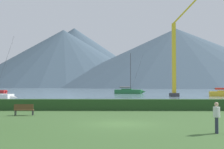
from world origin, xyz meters
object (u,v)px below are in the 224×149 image
Objects in this scene: park_bench_under_tree at (24,109)px; dock_crane at (175,62)px; sailboat_slip_3 at (129,91)px; person_standing_walker at (217,115)px.

dock_crane reaches higher than park_bench_under_tree.
sailboat_slip_3 is at bearing 76.56° from park_bench_under_tree.
sailboat_slip_3 is 73.76m from person_standing_walker.
sailboat_slip_3 reaches higher than park_bench_under_tree.
dock_crane is (21.35, 42.49, 7.40)m from park_bench_under_tree.
park_bench_under_tree is 48.13m from dock_crane.
sailboat_slip_3 is 7.35× the size of person_standing_walker.
person_standing_walker is at bearing -99.07° from dock_crane.
sailboat_slip_3 is 65.54m from park_bench_under_tree.
sailboat_slip_3 is 25.02m from dock_crane.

